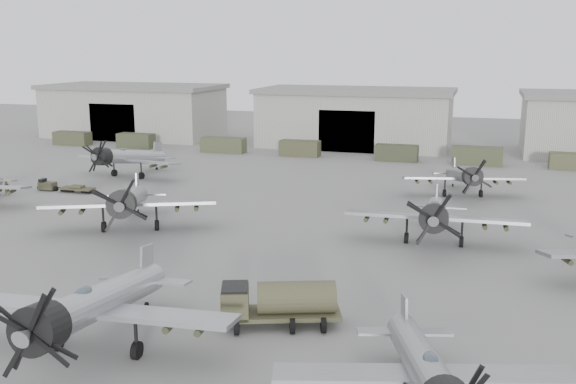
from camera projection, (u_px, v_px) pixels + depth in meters
name	position (u px, v px, depth m)	size (l,w,h in m)	color
ground	(166.00, 284.00, 40.54)	(220.00, 220.00, 0.00)	slate
hangar_left	(134.00, 110.00, 108.24)	(29.00, 14.80, 8.70)	#A6A79C
hangar_center	(356.00, 117.00, 97.43)	(29.00, 14.80, 8.70)	#A6A79C
support_truck_0	(72.00, 138.00, 98.95)	(5.70, 2.20, 2.05)	#3B3F29
support_truck_1	(136.00, 141.00, 95.79)	(5.43, 2.20, 2.19)	#373B27
support_truck_2	(223.00, 145.00, 91.78)	(6.40, 2.20, 2.14)	#40442C
support_truck_3	(300.00, 148.00, 88.53)	(5.49, 2.20, 2.17)	#3E3F29
support_truck_4	(397.00, 153.00, 84.74)	(5.53, 2.20, 2.13)	#333825
support_truck_5	(477.00, 156.00, 81.81)	(6.26, 2.20, 2.33)	#3B402A
support_truck_6	(576.00, 162.00, 78.51)	(6.27, 2.20, 2.03)	#45462E
aircraft_near_1	(92.00, 306.00, 30.52)	(14.06, 12.65, 5.60)	#A0A3A9
aircraft_near_2	(426.00, 371.00, 25.01)	(12.18, 10.97, 4.86)	gray
aircraft_mid_1	(129.00, 201.00, 51.62)	(13.75, 12.46, 5.62)	gray
aircraft_mid_2	(435.00, 214.00, 47.93)	(13.48, 12.13, 5.39)	#909398
aircraft_far_0	(126.00, 157.00, 73.37)	(13.21, 11.89, 5.24)	#9EA0A6
aircraft_far_1	(464.00, 176.00, 63.79)	(12.02, 10.82, 4.78)	gray
fuel_tanker	(279.00, 301.00, 34.14)	(6.67, 4.36, 2.45)	#46452E
tug_trailer	(59.00, 187.00, 66.80)	(6.22, 1.37, 1.25)	#3C3A27
ground_crew	(7.00, 188.00, 64.73)	(0.56, 0.37, 1.54)	#3A3A26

